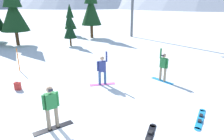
# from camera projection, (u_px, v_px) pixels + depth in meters

# --- Properties ---
(ground_plane) EXTENTS (800.00, 800.00, 0.00)m
(ground_plane) POSITION_uv_depth(u_px,v_px,m) (108.00, 126.00, 7.85)
(ground_plane) COLOR white
(snowboarder_foreground) EXTENTS (1.48, 0.99, 1.77)m
(snowboarder_foreground) POSITION_uv_depth(u_px,v_px,m) (51.00, 107.00, 7.44)
(snowboarder_foreground) COLOR black
(snowboarder_foreground) RESTS_ON ground_plane
(snowboarder_midground) EXTENTS (1.55, 0.47, 2.00)m
(snowboarder_midground) POSITION_uv_depth(u_px,v_px,m) (102.00, 69.00, 11.57)
(snowboarder_midground) COLOR pink
(snowboarder_midground) RESTS_ON ground_plane
(snowboarder_background) EXTENTS (1.10, 1.40, 2.02)m
(snowboarder_background) POSITION_uv_depth(u_px,v_px,m) (163.00, 66.00, 12.09)
(snowboarder_background) COLOR #1E8CD8
(snowboarder_background) RESTS_ON ground_plane
(loose_snowboard_far_spare) EXTENTS (1.28, 1.68, 0.09)m
(loose_snowboard_far_spare) POSITION_uv_depth(u_px,v_px,m) (200.00, 119.00, 8.33)
(loose_snowboard_far_spare) COLOR #1E8CD8
(loose_snowboard_far_spare) RESTS_ON ground_plane
(loose_snowboard_near_right) EXTENTS (1.00, 1.71, 0.09)m
(loose_snowboard_near_right) POSITION_uv_depth(u_px,v_px,m) (149.00, 137.00, 7.21)
(loose_snowboard_near_right) COLOR black
(loose_snowboard_near_right) RESTS_ON ground_plane
(backpack_red) EXTENTS (0.36, 0.32, 0.47)m
(backpack_red) POSITION_uv_depth(u_px,v_px,m) (18.00, 86.00, 11.11)
(backpack_red) COLOR red
(backpack_red) RESTS_ON ground_plane
(trail_marker_pole) EXTENTS (0.06, 0.06, 1.65)m
(trail_marker_pole) POSITION_uv_depth(u_px,v_px,m) (18.00, 60.00, 13.92)
(trail_marker_pole) COLOR orange
(trail_marker_pole) RESTS_ON ground_plane
(pine_tree_twin) EXTENTS (1.39, 1.39, 4.01)m
(pine_tree_twin) POSITION_uv_depth(u_px,v_px,m) (70.00, 26.00, 21.72)
(pine_tree_twin) COLOR #472D19
(pine_tree_twin) RESTS_ON ground_plane
(pine_tree_tall) EXTENTS (2.70, 2.70, 7.83)m
(pine_tree_tall) POSITION_uv_depth(u_px,v_px,m) (91.00, 5.00, 26.20)
(pine_tree_tall) COLOR #472D19
(pine_tree_tall) RESTS_ON ground_plane
(pine_tree_broad) EXTENTS (3.03, 3.03, 7.26)m
(pine_tree_broad) POSITION_uv_depth(u_px,v_px,m) (13.00, 9.00, 21.48)
(pine_tree_broad) COLOR #472D19
(pine_tree_broad) RESTS_ON ground_plane
(pine_tree_young) EXTENTS (1.76, 1.76, 4.48)m
(pine_tree_young) POSITION_uv_depth(u_px,v_px,m) (70.00, 18.00, 28.57)
(pine_tree_young) COLOR #472D19
(pine_tree_young) RESTS_ON ground_plane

